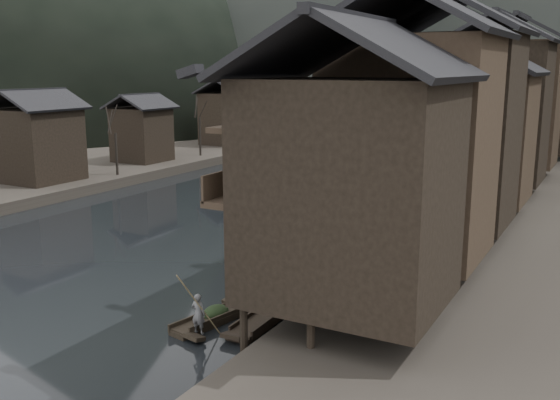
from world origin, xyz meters
The scene contains 12 objects.
water centered at (0.00, 0.00, 0.00)m, with size 300.00×300.00×0.00m, color black.
left_bank centered at (-35.00, 40.00, 0.60)m, with size 40.00×200.00×1.20m, color #2D2823.
stilt_houses centered at (17.28, 18.83, 8.88)m, with size 9.00×67.60×15.74m.
left_houses centered at (-20.50, 20.12, 5.66)m, with size 8.10×53.20×8.73m.
bare_trees centered at (-17.00, 7.70, 6.15)m, with size 3.58×43.02×7.16m.
moored_sampans centered at (11.94, 23.49, 0.20)m, with size 2.65×66.73×0.47m.
midriver_boats centered at (-2.26, 39.12, 0.20)m, with size 2.88×19.06×0.45m.
stone_bridge centered at (0.00, 72.00, 5.11)m, with size 40.00×6.00×9.00m.
hero_sampan centered at (10.73, -7.35, 0.20)m, with size 1.89×4.83×0.43m.
cargo_heap centered at (10.68, -7.14, 0.75)m, with size 1.05×1.37×0.63m, color black.
boatman centered at (11.08, -8.98, 1.31)m, with size 0.64×0.42×1.74m, color slate.
bamboo_pole centered at (11.28, -8.98, 3.91)m, with size 0.06×0.06×4.11m, color #8C7A51.
Camera 1 is at (25.74, -28.63, 11.05)m, focal length 40.00 mm.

